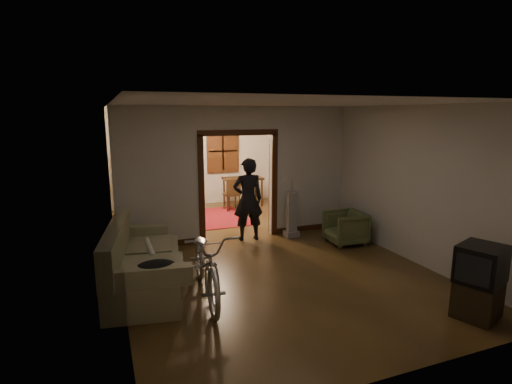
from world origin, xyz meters
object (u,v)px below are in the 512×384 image
sofa (145,256)px  locker (163,180)px  armchair (345,228)px  bicycle (206,262)px  desk (243,192)px  person (248,199)px

sofa → locker: (1.01, 4.84, 0.36)m
armchair → locker: locker is taller
sofa → locker: bearing=87.4°
locker → sofa: bearing=-110.5°
bicycle → locker: locker is taller
sofa → desk: (3.24, 4.71, -0.11)m
armchair → desk: size_ratio=0.67×
armchair → desk: desk is taller
sofa → person: 2.88m
locker → desk: 2.28m
armchair → desk: bearing=-164.0°
locker → armchair: bearing=-62.0°
desk → sofa: bearing=-129.3°
desk → armchair: bearing=-83.0°
sofa → person: (2.30, 1.70, 0.36)m
sofa → desk: bearing=64.7°
sofa → bicycle: bicycle is taller
armchair → person: (-1.77, 0.98, 0.54)m
bicycle → desk: size_ratio=1.84×
bicycle → locker: bearing=92.8°
armchair → desk: 4.08m
bicycle → armchair: 3.54m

